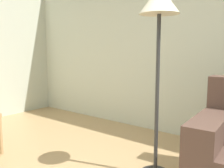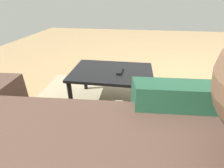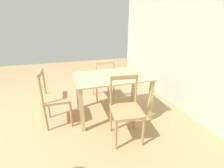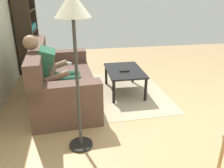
% 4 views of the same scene
% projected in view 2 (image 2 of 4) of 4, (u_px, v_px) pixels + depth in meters
% --- Properties ---
extents(ground_plane, '(9.04, 9.04, 0.00)m').
position_uv_depth(ground_plane, '(198.00, 86.00, 2.39)').
color(ground_plane, tan).
extents(person_lounging, '(0.61, 0.97, 1.18)m').
position_uv_depth(person_lounging, '(177.00, 154.00, 0.65)').
color(person_lounging, '#23563D').
rests_on(person_lounging, ground_plane).
extents(coffee_table, '(0.91, 0.62, 0.43)m').
position_uv_depth(coffee_table, '(112.00, 75.00, 1.86)').
color(coffee_table, black).
rests_on(coffee_table, ground_plane).
extents(tv_remote, '(0.06, 0.17, 0.02)m').
position_uv_depth(tv_remote, '(120.00, 71.00, 1.79)').
color(tv_remote, black).
rests_on(tv_remote, coffee_table).
extents(area_rug, '(2.05, 1.47, 0.01)m').
position_uv_depth(area_rug, '(112.00, 102.00, 2.03)').
color(area_rug, tan).
rests_on(area_rug, ground_plane).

